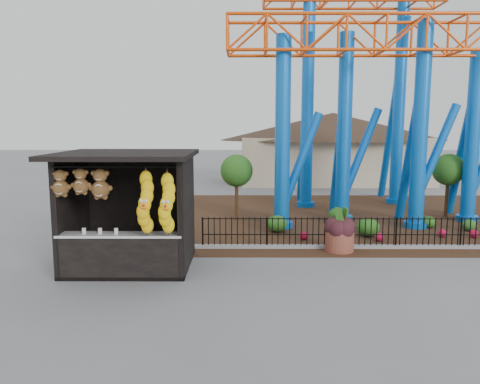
{
  "coord_description": "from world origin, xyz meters",
  "views": [
    {
      "loc": [
        0.03,
        -11.16,
        3.83
      ],
      "look_at": [
        -0.03,
        1.5,
        2.0
      ],
      "focal_mm": 35.0,
      "sensor_mm": 36.0,
      "label": 1
    }
  ],
  "objects_px": {
    "prize_booth": "(128,213)",
    "terracotta_planter": "(339,241)",
    "potted_plant": "(346,238)",
    "roller_coaster": "(369,59)"
  },
  "relations": [
    {
      "from": "prize_booth",
      "to": "potted_plant",
      "type": "height_order",
      "value": "prize_booth"
    },
    {
      "from": "prize_booth",
      "to": "terracotta_planter",
      "type": "bearing_deg",
      "value": 16.71
    },
    {
      "from": "roller_coaster",
      "to": "potted_plant",
      "type": "relative_size",
      "value": 13.26
    },
    {
      "from": "roller_coaster",
      "to": "terracotta_planter",
      "type": "distance_m",
      "value": 8.52
    },
    {
      "from": "prize_booth",
      "to": "terracotta_planter",
      "type": "distance_m",
      "value": 6.34
    },
    {
      "from": "terracotta_planter",
      "to": "potted_plant",
      "type": "distance_m",
      "value": 0.21
    },
    {
      "from": "prize_booth",
      "to": "terracotta_planter",
      "type": "relative_size",
      "value": 4.04
    },
    {
      "from": "prize_booth",
      "to": "roller_coaster",
      "type": "relative_size",
      "value": 0.32
    },
    {
      "from": "potted_plant",
      "to": "prize_booth",
      "type": "bearing_deg",
      "value": -174.52
    },
    {
      "from": "prize_booth",
      "to": "roller_coaster",
      "type": "xyz_separation_m",
      "value": [
        8.09,
        7.32,
        4.93
      ]
    }
  ]
}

